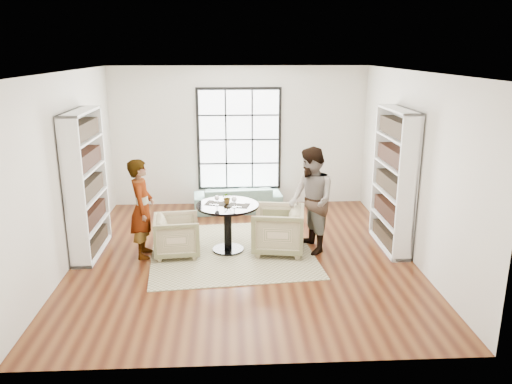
{
  "coord_description": "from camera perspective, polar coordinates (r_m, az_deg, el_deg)",
  "views": [
    {
      "loc": [
        -0.2,
        -7.72,
        3.32
      ],
      "look_at": [
        0.23,
        0.4,
        0.99
      ],
      "focal_mm": 35.0,
      "sensor_mm": 36.0,
      "label": 1
    }
  ],
  "objects": [
    {
      "name": "placemat_left",
      "position": [
        8.41,
        -4.58,
        -1.28
      ],
      "size": [
        0.4,
        0.34,
        0.01
      ],
      "primitive_type": "cube",
      "rotation": [
        0.0,
        0.0,
        -0.26
      ],
      "color": "black",
      "rests_on": "pedestal_table"
    },
    {
      "name": "rug",
      "position": [
        8.61,
        -2.79,
        -6.69
      ],
      "size": [
        2.93,
        2.93,
        0.01
      ],
      "primitive_type": "cube",
      "rotation": [
        0.0,
        0.0,
        0.09
      ],
      "color": "tan",
      "rests_on": "ground"
    },
    {
      "name": "wine_glass_right",
      "position": [
        8.13,
        -2.52,
        -0.86
      ],
      "size": [
        0.09,
        0.09,
        0.19
      ],
      "color": "silver",
      "rests_on": "pedestal_table"
    },
    {
      "name": "flower_centerpiece",
      "position": [
        8.38,
        -3.3,
        -0.64
      ],
      "size": [
        0.21,
        0.19,
        0.2
      ],
      "primitive_type": "imported",
      "rotation": [
        0.0,
        0.0,
        0.25
      ],
      "color": "gray",
      "rests_on": "pedestal_table"
    },
    {
      "name": "ground",
      "position": [
        8.41,
        -1.44,
        -7.3
      ],
      "size": [
        6.0,
        6.0,
        0.0
      ],
      "primitive_type": "plane",
      "color": "brown"
    },
    {
      "name": "cutlery_right",
      "position": [
        8.27,
        -2.0,
        -1.48
      ],
      "size": [
        0.19,
        0.25,
        0.01
      ],
      "primitive_type": null,
      "rotation": [
        0.0,
        0.0,
        -0.26
      ],
      "color": "silver",
      "rests_on": "placemat_right"
    },
    {
      "name": "placemat_right",
      "position": [
        8.28,
        -2.0,
        -1.53
      ],
      "size": [
        0.4,
        0.34,
        0.01
      ],
      "primitive_type": "cube",
      "rotation": [
        0.0,
        0.0,
        -0.26
      ],
      "color": "black",
      "rests_on": "pedestal_table"
    },
    {
      "name": "pedestal_table",
      "position": [
        8.41,
        -3.26,
        -2.93
      ],
      "size": [
        1.04,
        1.04,
        0.83
      ],
      "rotation": [
        0.0,
        0.0,
        -0.26
      ],
      "color": "black",
      "rests_on": "ground"
    },
    {
      "name": "person_left",
      "position": [
        8.35,
        -12.9,
        -1.85
      ],
      "size": [
        0.42,
        0.62,
        1.65
      ],
      "primitive_type": "imported",
      "rotation": [
        0.0,
        0.0,
        1.61
      ],
      "color": "gray",
      "rests_on": "ground"
    },
    {
      "name": "person_right",
      "position": [
        8.35,
        6.31,
        -1.01
      ],
      "size": [
        0.87,
        1.01,
        1.79
      ],
      "primitive_type": "imported",
      "rotation": [
        0.0,
        0.0,
        -1.32
      ],
      "color": "gray",
      "rests_on": "ground"
    },
    {
      "name": "wine_glass_left",
      "position": [
        8.26,
        -4.49,
        -0.71
      ],
      "size": [
        0.08,
        0.08,
        0.18
      ],
      "color": "silver",
      "rests_on": "pedestal_table"
    },
    {
      "name": "armchair_right",
      "position": [
        8.45,
        2.51,
        -4.33
      ],
      "size": [
        0.98,
        0.96,
        0.79
      ],
      "primitive_type": "imported",
      "rotation": [
        0.0,
        0.0,
        -1.73
      ],
      "color": "#C7AB8E",
      "rests_on": "ground"
    },
    {
      "name": "sofa",
      "position": [
        10.62,
        -2.1,
        -0.74
      ],
      "size": [
        1.89,
        0.86,
        0.54
      ],
      "primitive_type": "imported",
      "rotation": [
        0.0,
        0.0,
        3.22
      ],
      "color": "gray",
      "rests_on": "ground"
    },
    {
      "name": "armchair_left",
      "position": [
        8.43,
        -9.0,
        -4.94
      ],
      "size": [
        0.82,
        0.8,
        0.68
      ],
      "primitive_type": "imported",
      "rotation": [
        0.0,
        0.0,
        1.68
      ],
      "color": "#C2B68B",
      "rests_on": "ground"
    },
    {
      "name": "room_shell",
      "position": [
        8.52,
        -1.61,
        1.95
      ],
      "size": [
        6.0,
        6.01,
        6.0
      ],
      "color": "silver",
      "rests_on": "ground"
    },
    {
      "name": "cutlery_left",
      "position": [
        8.41,
        -4.58,
        -1.23
      ],
      "size": [
        0.19,
        0.25,
        0.01
      ],
      "primitive_type": null,
      "rotation": [
        0.0,
        0.0,
        -0.26
      ],
      "color": "silver",
      "rests_on": "placemat_left"
    }
  ]
}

